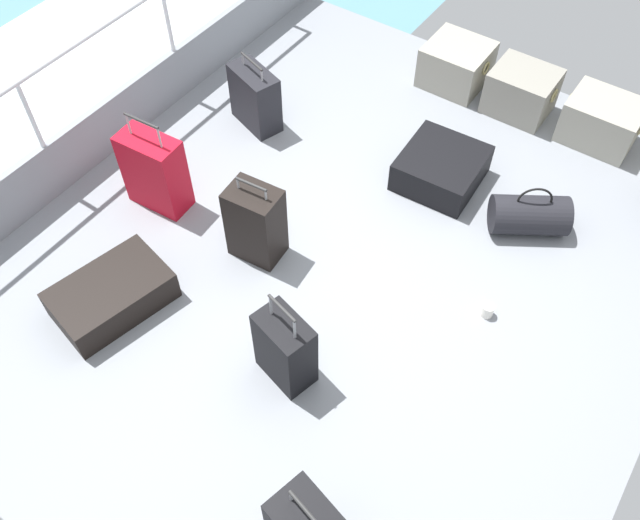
{
  "coord_description": "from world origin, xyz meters",
  "views": [
    {
      "loc": [
        1.53,
        -2.56,
        3.82
      ],
      "look_at": [
        -0.03,
        -0.29,
        0.25
      ],
      "focal_mm": 38.23,
      "sensor_mm": 36.0,
      "label": 1
    }
  ],
  "objects_px": {
    "suitcase_6": "(255,98)",
    "paper_cup": "(488,310)",
    "suitcase_4": "(112,295)",
    "cargo_crate_2": "(602,121)",
    "suitcase_1": "(441,168)",
    "suitcase_5": "(155,172)",
    "suitcase_3": "(285,349)",
    "cargo_crate_0": "(456,64)",
    "cargo_crate_1": "(521,91)",
    "duffel_bag": "(529,215)",
    "suitcase_2": "(256,223)"
  },
  "relations": [
    {
      "from": "cargo_crate_2",
      "to": "suitcase_3",
      "type": "bearing_deg",
      "value": -104.42
    },
    {
      "from": "suitcase_3",
      "to": "paper_cup",
      "type": "xyz_separation_m",
      "value": [
        0.85,
        1.1,
        -0.22
      ]
    },
    {
      "from": "suitcase_5",
      "to": "suitcase_6",
      "type": "bearing_deg",
      "value": 87.64
    },
    {
      "from": "suitcase_6",
      "to": "paper_cup",
      "type": "distance_m",
      "value": 2.54
    },
    {
      "from": "cargo_crate_0",
      "to": "paper_cup",
      "type": "relative_size",
      "value": 5.58
    },
    {
      "from": "cargo_crate_2",
      "to": "duffel_bag",
      "type": "bearing_deg",
      "value": -93.35
    },
    {
      "from": "cargo_crate_0",
      "to": "paper_cup",
      "type": "xyz_separation_m",
      "value": [
        1.34,
        -2.07,
        -0.14
      ]
    },
    {
      "from": "paper_cup",
      "to": "cargo_crate_1",
      "type": "bearing_deg",
      "value": 109.29
    },
    {
      "from": "cargo_crate_2",
      "to": "suitcase_5",
      "type": "height_order",
      "value": "suitcase_5"
    },
    {
      "from": "cargo_crate_2",
      "to": "suitcase_4",
      "type": "distance_m",
      "value": 3.99
    },
    {
      "from": "suitcase_1",
      "to": "paper_cup",
      "type": "xyz_separation_m",
      "value": [
        0.86,
        -0.93,
        -0.08
      ]
    },
    {
      "from": "cargo_crate_0",
      "to": "cargo_crate_1",
      "type": "relative_size",
      "value": 1.01
    },
    {
      "from": "paper_cup",
      "to": "cargo_crate_0",
      "type": "bearing_deg",
      "value": 122.86
    },
    {
      "from": "suitcase_1",
      "to": "suitcase_6",
      "type": "distance_m",
      "value": 1.61
    },
    {
      "from": "suitcase_2",
      "to": "suitcase_3",
      "type": "distance_m",
      "value": 1.0
    },
    {
      "from": "suitcase_1",
      "to": "duffel_bag",
      "type": "relative_size",
      "value": 1.04
    },
    {
      "from": "suitcase_3",
      "to": "suitcase_6",
      "type": "xyz_separation_m",
      "value": [
        -1.59,
        1.76,
        -0.02
      ]
    },
    {
      "from": "cargo_crate_1",
      "to": "suitcase_2",
      "type": "height_order",
      "value": "suitcase_2"
    },
    {
      "from": "suitcase_6",
      "to": "suitcase_3",
      "type": "bearing_deg",
      "value": -47.76
    },
    {
      "from": "suitcase_1",
      "to": "duffel_bag",
      "type": "distance_m",
      "value": 0.76
    },
    {
      "from": "cargo_crate_1",
      "to": "suitcase_3",
      "type": "relative_size",
      "value": 0.77
    },
    {
      "from": "suitcase_3",
      "to": "suitcase_6",
      "type": "bearing_deg",
      "value": 132.24
    },
    {
      "from": "duffel_bag",
      "to": "suitcase_5",
      "type": "bearing_deg",
      "value": -151.24
    },
    {
      "from": "cargo_crate_2",
      "to": "duffel_bag",
      "type": "distance_m",
      "value": 1.23
    },
    {
      "from": "suitcase_5",
      "to": "suitcase_6",
      "type": "xyz_separation_m",
      "value": [
        0.05,
        1.12,
        -0.05
      ]
    },
    {
      "from": "suitcase_6",
      "to": "cargo_crate_0",
      "type": "bearing_deg",
      "value": 52.0
    },
    {
      "from": "cargo_crate_2",
      "to": "suitcase_5",
      "type": "relative_size",
      "value": 0.76
    },
    {
      "from": "suitcase_2",
      "to": "paper_cup",
      "type": "distance_m",
      "value": 1.66
    },
    {
      "from": "suitcase_3",
      "to": "cargo_crate_0",
      "type": "bearing_deg",
      "value": 98.81
    },
    {
      "from": "suitcase_2",
      "to": "cargo_crate_0",
      "type": "bearing_deg",
      "value": 84.27
    },
    {
      "from": "cargo_crate_2",
      "to": "cargo_crate_0",
      "type": "bearing_deg",
      "value": -179.82
    },
    {
      "from": "suitcase_3",
      "to": "paper_cup",
      "type": "distance_m",
      "value": 1.4
    },
    {
      "from": "cargo_crate_1",
      "to": "suitcase_4",
      "type": "height_order",
      "value": "cargo_crate_1"
    },
    {
      "from": "cargo_crate_1",
      "to": "suitcase_2",
      "type": "xyz_separation_m",
      "value": [
        -0.87,
        -2.47,
        0.11
      ]
    },
    {
      "from": "suitcase_1",
      "to": "suitcase_4",
      "type": "xyz_separation_m",
      "value": [
        -1.23,
        -2.27,
        -0.01
      ]
    },
    {
      "from": "cargo_crate_2",
      "to": "duffel_bag",
      "type": "height_order",
      "value": "duffel_bag"
    },
    {
      "from": "suitcase_2",
      "to": "paper_cup",
      "type": "xyz_separation_m",
      "value": [
        1.59,
        0.43,
        -0.25
      ]
    },
    {
      "from": "suitcase_4",
      "to": "cargo_crate_1",
      "type": "bearing_deg",
      "value": 67.89
    },
    {
      "from": "suitcase_4",
      "to": "suitcase_5",
      "type": "height_order",
      "value": "suitcase_5"
    },
    {
      "from": "cargo_crate_0",
      "to": "suitcase_2",
      "type": "bearing_deg",
      "value": -95.73
    },
    {
      "from": "suitcase_6",
      "to": "paper_cup",
      "type": "height_order",
      "value": "suitcase_6"
    },
    {
      "from": "suitcase_2",
      "to": "suitcase_5",
      "type": "xyz_separation_m",
      "value": [
        -0.9,
        -0.03,
        0.01
      ]
    },
    {
      "from": "cargo_crate_1",
      "to": "suitcase_1",
      "type": "bearing_deg",
      "value": -97.33
    },
    {
      "from": "suitcase_4",
      "to": "suitcase_3",
      "type": "bearing_deg",
      "value": 11.27
    },
    {
      "from": "suitcase_1",
      "to": "duffel_bag",
      "type": "xyz_separation_m",
      "value": [
        0.76,
        -0.08,
        0.02
      ]
    },
    {
      "from": "suitcase_4",
      "to": "suitcase_6",
      "type": "bearing_deg",
      "value": 99.79
    },
    {
      "from": "suitcase_1",
      "to": "suitcase_3",
      "type": "xyz_separation_m",
      "value": [
        0.01,
        -2.02,
        0.15
      ]
    },
    {
      "from": "suitcase_1",
      "to": "cargo_crate_2",
      "type": "bearing_deg",
      "value": 54.12
    },
    {
      "from": "cargo_crate_2",
      "to": "cargo_crate_1",
      "type": "bearing_deg",
      "value": -177.71
    },
    {
      "from": "suitcase_4",
      "to": "cargo_crate_2",
      "type": "bearing_deg",
      "value": 58.89
    }
  ]
}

